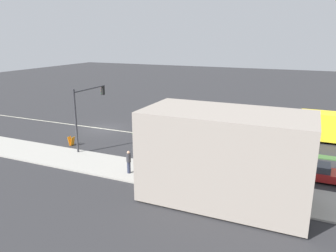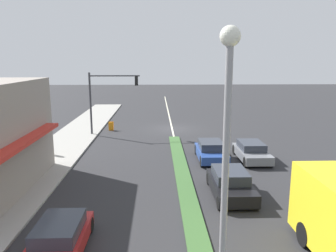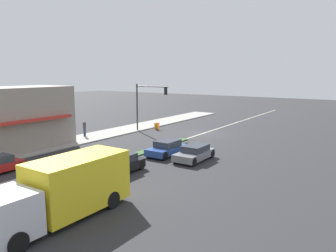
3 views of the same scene
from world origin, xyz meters
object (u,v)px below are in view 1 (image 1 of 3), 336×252
warning_aframe_sign (71,141)px  hatchback_red (315,172)px  traffic_signal_main (85,107)px  pedestrian (129,161)px  suv_grey (209,123)px  coupe_blue (200,129)px  suv_black (260,136)px

warning_aframe_sign → hatchback_red: 21.18m
traffic_signal_main → pedestrian: (3.61, 6.48, -2.86)m
pedestrian → traffic_signal_main: bearing=-119.1°
traffic_signal_main → suv_grey: 14.20m
suv_grey → coupe_blue: bearing=-2.6°
traffic_signal_main → suv_grey: traffic_signal_main is taller
hatchback_red → suv_grey: suv_grey is taller
pedestrian → suv_grey: (-14.74, 1.70, -0.44)m
warning_aframe_sign → hatchback_red: hatchback_red is taller
traffic_signal_main → hatchback_red: size_ratio=1.40×
pedestrian → warning_aframe_sign: 9.24m
suv_black → coupe_blue: bearing=-90.0°
pedestrian → coupe_blue: pedestrian is taller
suv_black → hatchback_red: bearing=34.9°
warning_aframe_sign → coupe_blue: bearing=129.4°
traffic_signal_main → suv_grey: (-11.12, 8.18, -3.30)m
warning_aframe_sign → suv_black: (-8.25, 16.13, 0.20)m
coupe_blue → suv_grey: 2.80m
pedestrian → hatchback_red: 13.57m
traffic_signal_main → hatchback_red: bearing=93.4°
warning_aframe_sign → hatchback_red: bearing=92.8°
pedestrian → warning_aframe_sign: bearing=-113.6°
traffic_signal_main → coupe_blue: bearing=135.9°
traffic_signal_main → suv_black: size_ratio=1.40×
pedestrian → suv_black: size_ratio=0.44×
hatchback_red → warning_aframe_sign: bearing=-87.2°
suv_black → suv_grey: (-2.80, -5.98, -0.02)m
traffic_signal_main → coupe_blue: traffic_signal_main is taller
hatchback_red → coupe_blue: bearing=-122.9°
coupe_blue → suv_grey: (-2.80, 0.13, -0.02)m
traffic_signal_main → warning_aframe_sign: bearing=-92.3°
hatchback_red → traffic_signal_main: bearing=-86.6°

